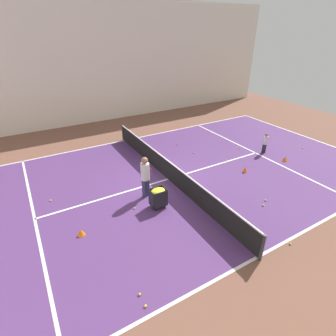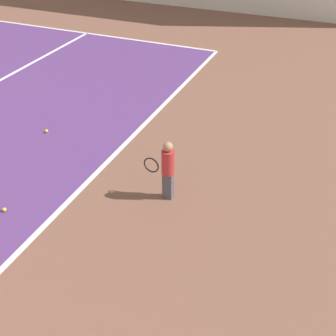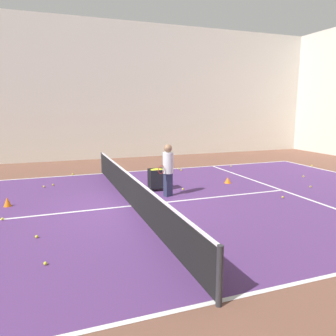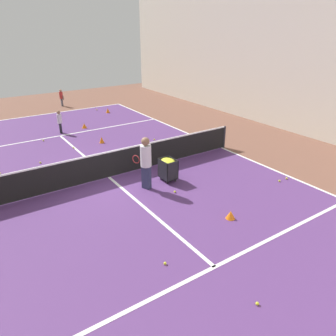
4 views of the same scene
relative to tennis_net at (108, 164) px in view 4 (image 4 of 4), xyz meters
The scene contains 31 objects.
ground_plane 0.50m from the tennis_net, ahead, with size 33.04×33.04×0.00m, color brown.
court_playing_area 0.50m from the tennis_net, ahead, with size 10.61×20.22×0.00m.
line_baseline_near 10.12m from the tennis_net, 90.00° to the right, with size 10.61×0.10×0.00m, color white.
line_sideline_left 5.33m from the tennis_net, behind, with size 0.10×20.22×0.00m, color white.
line_service_near 5.58m from the tennis_net, 90.00° to the right, with size 10.61×0.10×0.00m, color white.
line_service_far 5.58m from the tennis_net, 90.00° to the left, with size 10.61×0.10×0.00m, color white.
line_centre_service 0.50m from the tennis_net, ahead, with size 0.10×11.12×0.00m, color white.
hall_enclosure_left 10.35m from the tennis_net, behind, with size 0.15×29.34×7.75m.
tennis_net is the anchor object (origin of this frame).
player_near_baseline 11.77m from the tennis_net, 99.87° to the right, with size 0.23×0.55×1.08m.
coach_at_net 1.66m from the tennis_net, 115.56° to the left, with size 0.49×0.67×1.75m.
child_midcourt 5.97m from the tennis_net, 91.70° to the right, with size 0.26×0.26×1.12m.
ball_cart 2.08m from the tennis_net, 139.52° to the left, with size 0.46×0.59×0.80m.
training_cone_0 9.17m from the tennis_net, 114.18° to the right, with size 0.23×0.23×0.27m, color orange.
training_cone_1 3.74m from the tennis_net, 109.69° to the right, with size 0.22×0.22×0.28m, color orange.
training_cone_2 4.64m from the tennis_net, 111.26° to the left, with size 0.26×0.26×0.23m, color orange.
training_cone_3 6.31m from the tennis_net, 103.16° to the right, with size 0.25×0.25×0.25m, color orange.
tennis_ball_0 4.98m from the tennis_net, 79.90° to the left, with size 0.07×0.07×0.07m, color yellow.
tennis_ball_1 5.63m from the tennis_net, 166.43° to the right, with size 0.07×0.07×0.07m, color yellow.
tennis_ball_4 4.00m from the tennis_net, 37.91° to the right, with size 0.07×0.07×0.07m, color yellow.
tennis_ball_5 3.54m from the tennis_net, 89.02° to the right, with size 0.07×0.07×0.07m, color yellow.
tennis_ball_6 2.59m from the tennis_net, 119.68° to the left, with size 0.07×0.07×0.07m, color yellow.
tennis_ball_7 5.32m from the tennis_net, 80.48° to the right, with size 0.07×0.07×0.07m, color yellow.
tennis_ball_8 6.84m from the tennis_net, 89.72° to the left, with size 0.07×0.07×0.07m, color yellow.
tennis_ball_11 4.22m from the tennis_net, 148.89° to the right, with size 0.07×0.07×0.07m, color yellow.
tennis_ball_12 5.90m from the tennis_net, 142.65° to the left, with size 0.07×0.07×0.07m, color yellow.
tennis_ball_13 3.15m from the tennis_net, 57.48° to the right, with size 0.07×0.07×0.07m, color yellow.
tennis_ball_14 4.25m from the tennis_net, 143.84° to the right, with size 0.07×0.07×0.07m, color yellow.
tennis_ball_15 6.20m from the tennis_net, 144.62° to the left, with size 0.07×0.07×0.07m, color yellow.
tennis_ball_16 8.42m from the tennis_net, 96.34° to the right, with size 0.07×0.07×0.07m, color yellow.
tennis_ball_18 9.91m from the tennis_net, 110.26° to the right, with size 0.07×0.07×0.07m, color yellow.
Camera 4 is at (4.06, 9.74, 4.96)m, focal length 35.00 mm.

